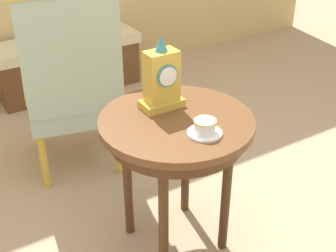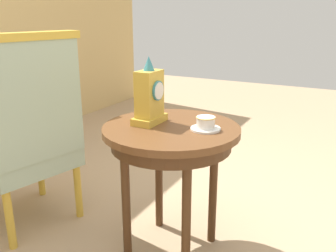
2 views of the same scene
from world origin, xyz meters
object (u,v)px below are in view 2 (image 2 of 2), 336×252
mantel_clock (150,97)px  armchair (28,131)px  teacup_left (206,124)px  side_table (171,142)px

mantel_clock → armchair: bearing=103.4°
teacup_left → mantel_clock: 0.31m
armchair → teacup_left: bearing=-78.9°
mantel_clock → armchair: (-0.17, 0.70, -0.24)m
side_table → armchair: armchair is taller
side_table → armchair: bearing=101.5°
mantel_clock → side_table: bearing=-90.0°
armchair → side_table: bearing=-78.5°
side_table → armchair: 0.84m
teacup_left → mantel_clock: size_ratio=0.43×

